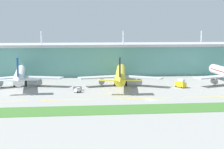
% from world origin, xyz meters
% --- Properties ---
extents(ground_plane, '(600.00, 600.00, 0.00)m').
position_xyz_m(ground_plane, '(0.00, 0.00, 0.00)').
color(ground_plane, gray).
extents(terminal_building, '(288.00, 34.00, 30.86)m').
position_xyz_m(terminal_building, '(-0.00, 95.91, 11.14)').
color(terminal_building, '#5B9E93').
rests_on(terminal_building, ground).
extents(airliner_near, '(48.60, 62.78, 18.90)m').
position_xyz_m(airliner_near, '(-65.54, 47.30, 6.45)').
color(airliner_near, white).
rests_on(airliner_near, ground).
extents(airliner_middle, '(48.26, 69.96, 18.90)m').
position_xyz_m(airliner_middle, '(-8.12, 44.16, 6.46)').
color(airliner_middle, yellow).
rests_on(airliner_middle, ground).
extents(taxiway_stripe_mid_west, '(28.00, 0.70, 0.04)m').
position_xyz_m(taxiway_stripe_mid_west, '(-37.00, 4.05, 0.02)').
color(taxiway_stripe_mid_west, yellow).
rests_on(taxiway_stripe_mid_west, ground).
extents(taxiway_stripe_centre, '(28.00, 0.70, 0.04)m').
position_xyz_m(taxiway_stripe_centre, '(-3.00, 4.05, 0.02)').
color(taxiway_stripe_centre, yellow).
rests_on(taxiway_stripe_centre, ground).
extents(taxiway_stripe_mid_east, '(28.00, 0.70, 0.04)m').
position_xyz_m(taxiway_stripe_mid_east, '(31.00, 4.05, 0.02)').
color(taxiway_stripe_mid_east, yellow).
rests_on(taxiway_stripe_mid_east, ground).
extents(grass_verge, '(300.00, 18.00, 0.10)m').
position_xyz_m(grass_verge, '(0.00, -18.91, 0.05)').
color(grass_verge, '#3D702D').
rests_on(grass_verge, ground).
extents(fuel_truck, '(5.25, 7.64, 4.95)m').
position_xyz_m(fuel_truck, '(24.39, 33.21, 2.26)').
color(fuel_truck, gold).
rests_on(fuel_truck, ground).
extents(pushback_tug, '(4.42, 2.55, 1.85)m').
position_xyz_m(pushback_tug, '(-33.32, 30.67, 1.10)').
color(pushback_tug, '#333842').
rests_on(pushback_tug, ground).
extents(baggage_cart, '(3.74, 3.89, 2.48)m').
position_xyz_m(baggage_cart, '(-33.45, 23.54, 1.26)').
color(baggage_cart, silver).
rests_on(baggage_cart, ground).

